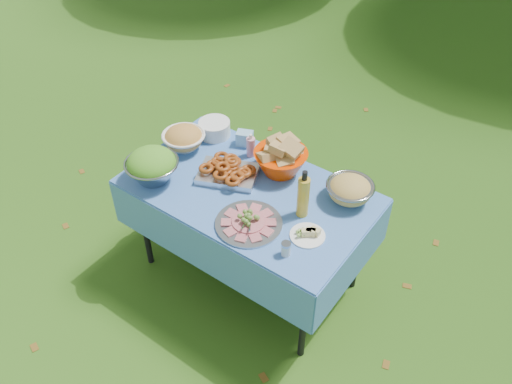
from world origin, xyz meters
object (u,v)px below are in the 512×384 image
(bread_bowl, at_px, (281,157))
(pasta_bowl_steel, at_px, (350,189))
(plate_stack, at_px, (214,128))
(charcuterie_platter, at_px, (249,219))
(picnic_table, at_px, (249,234))
(salad_bowl, at_px, (152,166))
(oil_bottle, at_px, (303,194))

(bread_bowl, relative_size, pasta_bowl_steel, 1.21)
(plate_stack, bearing_deg, charcuterie_platter, -38.47)
(picnic_table, relative_size, charcuterie_platter, 3.89)
(bread_bowl, xyz_separation_m, pasta_bowl_steel, (0.46, 0.02, -0.04))
(salad_bowl, distance_m, plate_stack, 0.58)
(plate_stack, height_order, pasta_bowl_steel, pasta_bowl_steel)
(pasta_bowl_steel, xyz_separation_m, oil_bottle, (-0.15, -0.27, 0.08))
(bread_bowl, distance_m, charcuterie_platter, 0.51)
(picnic_table, height_order, oil_bottle, oil_bottle)
(pasta_bowl_steel, bearing_deg, oil_bottle, -119.77)
(picnic_table, relative_size, oil_bottle, 4.76)
(bread_bowl, bearing_deg, pasta_bowl_steel, 2.89)
(bread_bowl, bearing_deg, salad_bowl, -138.25)
(picnic_table, bearing_deg, oil_bottle, 1.79)
(salad_bowl, height_order, charcuterie_platter, salad_bowl)
(picnic_table, relative_size, salad_bowl, 4.56)
(picnic_table, height_order, bread_bowl, bread_bowl)
(plate_stack, xyz_separation_m, pasta_bowl_steel, (1.03, -0.04, 0.02))
(plate_stack, bearing_deg, picnic_table, -31.53)
(salad_bowl, xyz_separation_m, bread_bowl, (0.58, 0.51, 0.01))
(plate_stack, bearing_deg, pasta_bowl_steel, -2.06)
(salad_bowl, relative_size, pasta_bowl_steel, 1.17)
(plate_stack, relative_size, oil_bottle, 0.68)
(salad_bowl, height_order, pasta_bowl_steel, salad_bowl)
(pasta_bowl_steel, distance_m, charcuterie_platter, 0.62)
(picnic_table, distance_m, pasta_bowl_steel, 0.74)
(bread_bowl, distance_m, oil_bottle, 0.40)
(pasta_bowl_steel, bearing_deg, plate_stack, 177.94)
(charcuterie_platter, distance_m, oil_bottle, 0.33)
(oil_bottle, bearing_deg, plate_stack, 161.00)
(charcuterie_platter, bearing_deg, bread_bowl, 103.75)
(charcuterie_platter, bearing_deg, plate_stack, 141.53)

